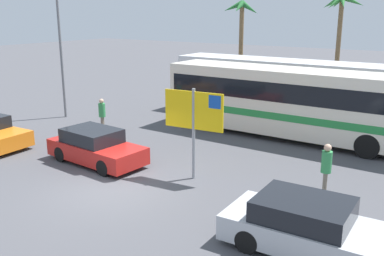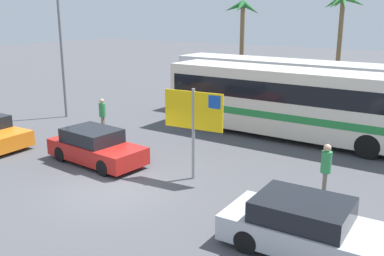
{
  "view_description": "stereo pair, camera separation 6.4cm",
  "coord_description": "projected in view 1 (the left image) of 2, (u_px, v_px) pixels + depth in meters",
  "views": [
    {
      "loc": [
        9.74,
        -9.64,
        5.7
      ],
      "look_at": [
        0.5,
        3.97,
        1.3
      ],
      "focal_mm": 41.0,
      "sensor_mm": 36.0,
      "label": 1
    },
    {
      "loc": [
        9.79,
        -9.6,
        5.7
      ],
      "look_at": [
        0.5,
        3.97,
        1.3
      ],
      "focal_mm": 41.0,
      "sensor_mm": 36.0,
      "label": 2
    }
  ],
  "objects": [
    {
      "name": "ground",
      "position": [
        112.0,
        189.0,
        14.46
      ],
      "size": [
        120.0,
        120.0,
        0.0
      ],
      "primitive_type": "plane",
      "color": "#4C4C51"
    },
    {
      "name": "bus_front_coach",
      "position": [
        291.0,
        100.0,
        19.96
      ],
      "size": [
        11.96,
        2.43,
        3.17
      ],
      "color": "silver",
      "rests_on": "ground"
    },
    {
      "name": "bus_rear_coach",
      "position": [
        280.0,
        86.0,
        23.73
      ],
      "size": [
        11.96,
        2.43,
        3.17
      ],
      "color": "white",
      "rests_on": "ground"
    },
    {
      "name": "ferry_sign",
      "position": [
        195.0,
        114.0,
        14.82
      ],
      "size": [
        2.19,
        0.29,
        3.2
      ],
      "rotation": [
        0.0,
        0.0,
        0.1
      ],
      "color": "gray",
      "rests_on": "ground"
    },
    {
      "name": "car_silver",
      "position": [
        310.0,
        228.0,
        10.59
      ],
      "size": [
        4.36,
        2.05,
        1.32
      ],
      "rotation": [
        0.0,
        0.0,
        0.04
      ],
      "color": "#B7BABF",
      "rests_on": "ground"
    },
    {
      "name": "car_red",
      "position": [
        96.0,
        147.0,
        16.86
      ],
      "size": [
        4.14,
        1.97,
        1.32
      ],
      "rotation": [
        0.0,
        0.0,
        -0.07
      ],
      "color": "red",
      "rests_on": "ground"
    },
    {
      "name": "pedestrian_by_bus",
      "position": [
        102.0,
        113.0,
        20.86
      ],
      "size": [
        0.32,
        0.32,
        1.69
      ],
      "rotation": [
        0.0,
        0.0,
        0.59
      ],
      "color": "#706656",
      "rests_on": "ground"
    },
    {
      "name": "pedestrian_crossing_lot",
      "position": [
        326.0,
        166.0,
        13.53
      ],
      "size": [
        0.32,
        0.32,
        1.78
      ],
      "rotation": [
        0.0,
        0.0,
        3.39
      ],
      "color": "#706656",
      "rests_on": "ground"
    },
    {
      "name": "lamp_post_right_side",
      "position": [
        60.0,
        42.0,
        23.35
      ],
      "size": [
        0.56,
        0.2,
        7.56
      ],
      "color": "slate",
      "rests_on": "ground"
    },
    {
      "name": "palm_tree_seaside",
      "position": [
        241.0,
        21.0,
        31.33
      ],
      "size": [
        2.7,
        2.79,
        6.44
      ],
      "color": "brown",
      "rests_on": "ground"
    },
    {
      "name": "palm_tree_inland",
      "position": [
        341.0,
        15.0,
        30.04
      ],
      "size": [
        2.96,
        2.83,
        6.84
      ],
      "color": "brown",
      "rests_on": "ground"
    }
  ]
}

